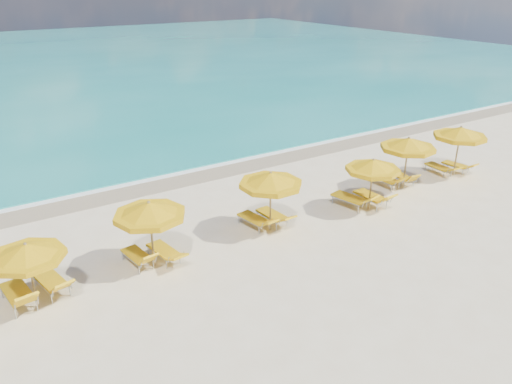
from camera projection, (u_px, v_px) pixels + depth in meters
ground_plane at (277, 234)px, 18.89m from camera, size 120.00×120.00×0.00m
ocean at (32, 64)px, 55.95m from camera, size 120.00×80.00×0.30m
wet_sand_band at (191, 174)px, 24.60m from camera, size 120.00×2.60×0.01m
foam_line at (184, 170)px, 25.22m from camera, size 120.00×1.20×0.03m
whitecap_near at (26, 144)px, 29.04m from camera, size 14.00×0.36×0.05m
whitecap_far at (191, 94)px, 41.39m from camera, size 18.00×0.30×0.05m
umbrella_2 at (27, 253)px, 14.00m from camera, size 2.54×2.54×2.17m
umbrella_3 at (149, 211)px, 16.02m from camera, size 2.62×2.62×2.41m
umbrella_4 at (271, 180)px, 18.39m from camera, size 3.11×3.11×2.43m
umbrella_5 at (373, 166)px, 20.16m from camera, size 2.35×2.35×2.26m
umbrella_6 at (408, 144)px, 22.15m from camera, size 2.96×2.96×2.48m
umbrella_7 at (460, 133)px, 23.66m from camera, size 3.20×3.20×2.51m
lounger_2_left at (19, 298)px, 14.71m from camera, size 0.90×2.01×0.96m
lounger_2_right at (52, 285)px, 15.35m from camera, size 0.99×1.97×0.86m
lounger_3_left at (138, 259)px, 16.79m from camera, size 0.81×1.77×0.83m
lounger_3_right at (164, 254)px, 17.09m from camera, size 0.86×1.94×0.67m
lounger_4_left at (255, 222)px, 19.33m from camera, size 0.87×1.91×0.70m
lounger_4_right at (273, 218)px, 19.63m from camera, size 0.74×1.92×0.73m
lounger_5_left at (350, 202)px, 21.02m from camera, size 1.06×2.10×0.87m
lounger_5_right at (371, 200)px, 21.20m from camera, size 0.71×1.97×0.89m
lounger_6_left at (386, 182)px, 23.08m from camera, size 0.69×1.78×0.82m
lounger_6_right at (403, 180)px, 23.44m from camera, size 0.84×1.65×0.77m
lounger_7_left at (439, 170)px, 24.59m from camera, size 0.68×1.85×0.68m
lounger_7_right at (456, 168)px, 24.90m from camera, size 0.74×1.75×0.68m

